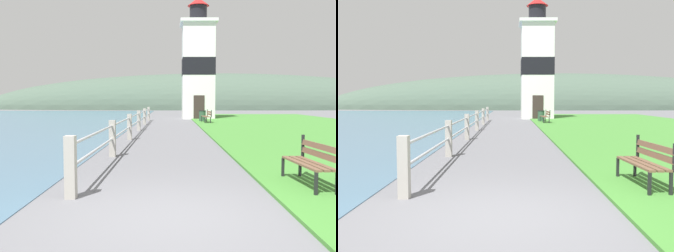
% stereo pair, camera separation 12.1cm
% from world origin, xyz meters
% --- Properties ---
extents(ground_plane, '(160.00, 160.00, 0.00)m').
position_xyz_m(ground_plane, '(0.00, 0.00, 0.00)').
color(ground_plane, slate).
extents(grass_verge, '(12.00, 42.40, 0.06)m').
position_xyz_m(grass_verge, '(7.78, 14.13, 0.03)').
color(grass_verge, '#428433').
rests_on(grass_verge, ground_plane).
extents(seawall_railing, '(0.18, 23.21, 1.07)m').
position_xyz_m(seawall_railing, '(-1.68, 12.51, 0.62)').
color(seawall_railing, '#A8A399').
rests_on(seawall_railing, ground_plane).
extents(park_bench_near, '(0.57, 1.63, 0.94)m').
position_xyz_m(park_bench_near, '(2.71, 1.81, 0.54)').
color(park_bench_near, brown).
rests_on(park_bench_near, ground_plane).
extents(park_bench_midway, '(0.57, 1.90, 0.94)m').
position_xyz_m(park_bench_midway, '(2.61, 20.96, 0.54)').
color(park_bench_midway, brown).
rests_on(park_bench_midway, ground_plane).
extents(lighthouse, '(3.09, 3.09, 10.28)m').
position_xyz_m(lighthouse, '(2.41, 27.14, 4.57)').
color(lighthouse, white).
rests_on(lighthouse, ground_plane).
extents(trash_bin, '(0.54, 0.54, 0.84)m').
position_xyz_m(trash_bin, '(2.42, 22.68, 0.42)').
color(trash_bin, '#2D5138').
rests_on(trash_bin, ground_plane).
extents(distant_hillside, '(80.00, 16.00, 12.00)m').
position_xyz_m(distant_hillside, '(8.00, 58.27, 0.00)').
color(distant_hillside, '#475B4C').
rests_on(distant_hillside, ground_plane).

